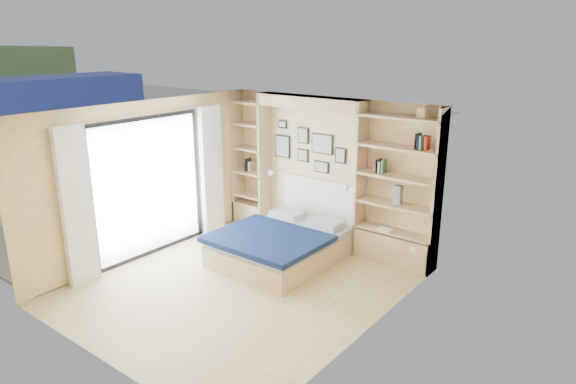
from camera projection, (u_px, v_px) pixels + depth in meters
The scene contains 9 objects.
ground at pixel (242, 286), 7.36m from camera, with size 4.50×4.50×0.00m, color tan.
room_shell at pixel (286, 186), 8.43m from camera, with size 4.50×4.50×4.50m.
bed at pixel (282, 244), 8.17m from camera, with size 1.67×2.20×1.07m.
photo_gallery at pixel (307, 147), 8.85m from camera, with size 1.48×0.02×0.82m.
reading_lamps at pixel (307, 179), 8.74m from camera, with size 1.92×0.12×0.15m.
shelf_decor at pixel (385, 156), 7.80m from camera, with size 3.50×0.23×2.03m.
deck at pixel (98, 231), 9.47m from camera, with size 3.20×4.00×0.05m, color #6C5F50.
deck_chair at pixel (167, 205), 9.74m from camera, with size 0.51×0.80×0.78m.
shipping_container at pixel (56, 112), 16.60m from camera, with size 2.14×5.35×2.23m, color navy.
Camera 1 is at (4.60, -4.86, 3.42)m, focal length 32.00 mm.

